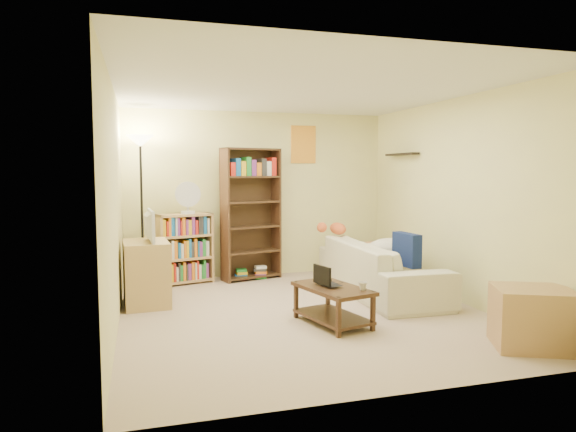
% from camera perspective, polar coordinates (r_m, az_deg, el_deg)
% --- Properties ---
extents(room, '(4.50, 4.54, 2.52)m').
position_cam_1_polar(room, '(5.73, 1.71, 5.19)').
color(room, '#C3A892').
rests_on(room, ground).
extents(sofa, '(2.36, 0.99, 0.68)m').
position_cam_1_polar(sofa, '(6.88, 10.18, -5.67)').
color(sofa, beige).
rests_on(sofa, ground).
extents(navy_pillow, '(0.17, 0.46, 0.40)m').
position_cam_1_polar(navy_pillow, '(6.43, 13.04, -3.66)').
color(navy_pillow, navy).
rests_on(navy_pillow, sofa).
extents(cream_blanket, '(0.63, 0.45, 0.27)m').
position_cam_1_polar(cream_blanket, '(6.96, 11.27, -3.53)').
color(cream_blanket, silver).
rests_on(cream_blanket, sofa).
extents(tabby_cat, '(0.53, 0.20, 0.18)m').
position_cam_1_polar(tabby_cat, '(7.52, 5.24, -1.38)').
color(tabby_cat, orange).
rests_on(tabby_cat, sofa).
extents(coffee_table, '(0.70, 0.99, 0.40)m').
position_cam_1_polar(coffee_table, '(5.47, 5.00, -9.31)').
color(coffee_table, '#3D2517').
rests_on(coffee_table, ground).
extents(laptop, '(0.47, 0.39, 0.03)m').
position_cam_1_polar(laptop, '(5.50, 4.92, -7.51)').
color(laptop, black).
rests_on(laptop, coffee_table).
extents(laptop_screen, '(0.09, 0.29, 0.20)m').
position_cam_1_polar(laptop_screen, '(5.41, 3.80, -6.58)').
color(laptop_screen, white).
rests_on(laptop_screen, laptop).
extents(mug, '(0.12, 0.12, 0.08)m').
position_cam_1_polar(mug, '(5.30, 8.32, -7.71)').
color(mug, silver).
rests_on(mug, coffee_table).
extents(tv_remote, '(0.13, 0.16, 0.02)m').
position_cam_1_polar(tv_remote, '(5.73, 4.09, -7.05)').
color(tv_remote, black).
rests_on(tv_remote, coffee_table).
extents(tv_stand, '(0.56, 0.75, 0.77)m').
position_cam_1_polar(tv_stand, '(6.42, -15.46, -6.13)').
color(tv_stand, tan).
rests_on(tv_stand, ground).
extents(television, '(0.66, 0.17, 0.38)m').
position_cam_1_polar(television, '(6.34, -15.58, -1.04)').
color(television, black).
rests_on(television, tv_stand).
extents(tall_bookshelf, '(0.92, 0.51, 1.94)m').
position_cam_1_polar(tall_bookshelf, '(7.59, -4.12, 0.60)').
color(tall_bookshelf, '#482B1B').
rests_on(tall_bookshelf, ground).
extents(short_bookshelf, '(0.83, 0.51, 1.00)m').
position_cam_1_polar(short_bookshelf, '(7.48, -11.43, -3.58)').
color(short_bookshelf, tan).
rests_on(short_bookshelf, ground).
extents(desk_fan, '(0.36, 0.20, 0.46)m').
position_cam_1_polar(desk_fan, '(7.36, -11.07, 2.03)').
color(desk_fan, silver).
rests_on(desk_fan, short_bookshelf).
extents(floor_lamp, '(0.35, 0.35, 2.09)m').
position_cam_1_polar(floor_lamp, '(7.27, -16.04, 5.27)').
color(floor_lamp, black).
rests_on(floor_lamp, ground).
extents(side_table, '(0.53, 0.53, 0.54)m').
position_cam_1_polar(side_table, '(7.73, 9.75, -5.01)').
color(side_table, tan).
rests_on(side_table, ground).
extents(end_cabinet, '(0.83, 0.78, 0.55)m').
position_cam_1_polar(end_cabinet, '(5.24, 25.50, -10.19)').
color(end_cabinet, tan).
rests_on(end_cabinet, ground).
extents(book_stacks, '(0.47, 0.16, 0.19)m').
position_cam_1_polar(book_stacks, '(7.71, -4.07, -6.35)').
color(book_stacks, red).
rests_on(book_stacks, ground).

